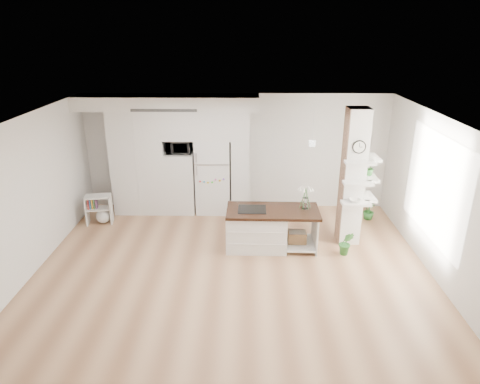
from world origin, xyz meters
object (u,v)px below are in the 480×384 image
(refrigerator, at_px, (213,176))
(floor_plant_a, at_px, (346,243))
(kitchen_island, at_px, (262,227))
(bookshelf, at_px, (100,211))

(refrigerator, relative_size, floor_plant_a, 3.58)
(refrigerator, height_order, kitchen_island, refrigerator)
(kitchen_island, height_order, bookshelf, kitchen_island)
(refrigerator, bearing_deg, bookshelf, -163.40)
(bookshelf, bearing_deg, refrigerator, 6.88)
(kitchen_island, bearing_deg, bookshelf, 164.24)
(refrigerator, bearing_deg, floor_plant_a, -37.94)
(refrigerator, distance_m, floor_plant_a, 3.44)
(kitchen_island, xyz_separation_m, bookshelf, (-3.53, 1.06, -0.14))
(refrigerator, height_order, floor_plant_a, refrigerator)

